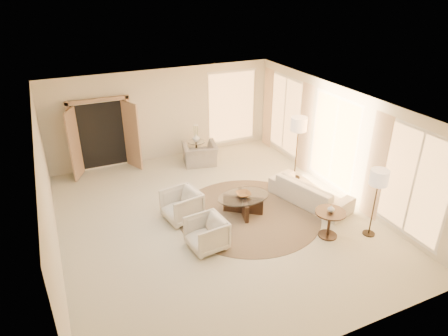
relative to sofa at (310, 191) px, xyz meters
name	(u,v)px	position (x,y,z in m)	size (l,w,h in m)	color
room	(215,166)	(-2.50, 0.27, 1.09)	(7.04, 8.04, 2.83)	beige
windows_right	(336,143)	(0.95, 0.37, 1.04)	(0.10, 6.40, 2.40)	#FFB766
window_back_corner	(232,107)	(-0.20, 4.22, 1.04)	(1.70, 0.10, 2.40)	#FFB766
curtains_right	(313,133)	(0.90, 1.27, 0.99)	(0.06, 5.20, 2.60)	beige
french_doors	(103,136)	(-4.40, 4.09, 0.76)	(1.95, 0.66, 2.16)	tan
area_rug	(249,213)	(-1.67, 0.15, -0.31)	(3.49, 3.49, 0.01)	#3F3124
sofa	(310,191)	(0.00, 0.00, 0.00)	(2.13, 0.83, 0.62)	beige
armchair_left	(182,204)	(-3.23, 0.61, 0.10)	(0.80, 0.75, 0.82)	beige
armchair_right	(207,232)	(-3.11, -0.66, 0.07)	(0.75, 0.70, 0.77)	beige
accent_chair	(200,151)	(-1.72, 3.30, 0.13)	(1.00, 0.65, 0.87)	gray
coffee_table	(243,202)	(-1.78, 0.24, -0.01)	(1.65, 1.65, 0.48)	black
end_table	(330,219)	(-0.49, -1.40, 0.12)	(0.67, 0.67, 0.64)	black
side_table	(196,148)	(-1.68, 3.67, 0.05)	(0.52, 0.52, 0.60)	black
floor_lamp_near	(299,127)	(0.40, 1.29, 1.25)	(0.44, 0.44, 1.83)	black
floor_lamp_far	(379,181)	(0.40, -1.73, 1.06)	(0.39, 0.39, 1.61)	black
bowl	(244,194)	(-1.78, 0.24, 0.21)	(0.35, 0.35, 0.09)	brown
end_vase	(331,209)	(-0.49, -1.40, 0.40)	(0.15, 0.15, 0.16)	silver
side_vase	(196,138)	(-1.68, 3.67, 0.41)	(0.24, 0.24, 0.25)	silver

